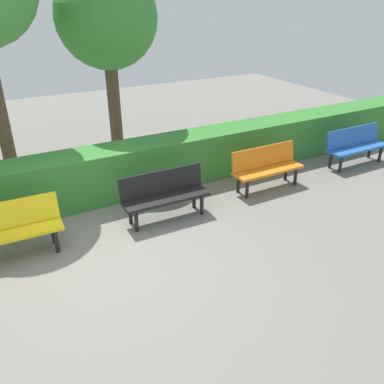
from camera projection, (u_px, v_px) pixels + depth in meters
name	position (u px, v px, depth m)	size (l,w,h in m)	color
ground_plane	(108.00, 254.00, 6.19)	(22.66, 22.66, 0.00)	gray
bench_blue	(356.00, 144.00, 9.23)	(1.63, 0.47, 0.86)	blue
bench_orange	(266.00, 166.00, 8.10)	(1.54, 0.46, 0.86)	orange
bench_black	(165.00, 193.00, 7.00)	(1.57, 0.48, 0.86)	black
bench_yellow	(5.00, 229.00, 5.95)	(1.65, 0.52, 0.86)	yellow
hedge_row	(132.00, 169.00, 7.92)	(18.66, 0.78, 1.00)	#387F33
tree_near	(107.00, 19.00, 8.42)	(2.18, 2.18, 4.28)	brown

